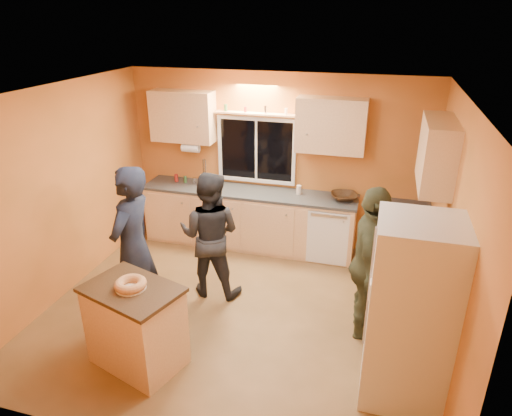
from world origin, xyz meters
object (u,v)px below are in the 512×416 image
(person_center, at_px, (210,235))
(refrigerator, at_px, (410,313))
(island, at_px, (136,325))
(person_left, at_px, (133,247))
(person_right, at_px, (369,265))

(person_center, bearing_deg, refrigerator, 151.55)
(island, distance_m, person_left, 0.92)
(refrigerator, distance_m, person_left, 2.98)
(refrigerator, height_order, person_right, refrigerator)
(island, relative_size, person_center, 0.66)
(person_left, bearing_deg, island, 29.30)
(person_center, distance_m, person_right, 1.97)
(refrigerator, xyz_separation_m, person_left, (-2.95, 0.39, 0.04))
(island, bearing_deg, person_right, 44.69)
(person_center, bearing_deg, island, 77.17)
(person_left, relative_size, person_center, 1.15)
(refrigerator, relative_size, island, 1.67)
(island, bearing_deg, refrigerator, 24.53)
(island, relative_size, person_left, 0.57)
(refrigerator, bearing_deg, island, -173.31)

